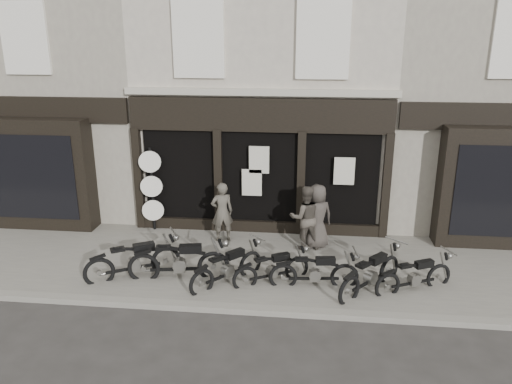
# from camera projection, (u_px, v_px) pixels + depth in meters

# --- Properties ---
(ground_plane) EXTENTS (90.00, 90.00, 0.00)m
(ground_plane) POSITION_uv_depth(u_px,v_px,m) (247.00, 283.00, 11.57)
(ground_plane) COLOR #2D2B28
(ground_plane) RESTS_ON ground
(pavement) EXTENTS (30.00, 4.20, 0.12)m
(pavement) POSITION_uv_depth(u_px,v_px,m) (251.00, 264.00, 12.40)
(pavement) COLOR #6A655D
(pavement) RESTS_ON ground_plane
(kerb) EXTENTS (30.00, 0.25, 0.13)m
(kerb) POSITION_uv_depth(u_px,v_px,m) (239.00, 309.00, 10.36)
(kerb) COLOR gray
(kerb) RESTS_ON ground_plane
(central_building) EXTENTS (7.30, 6.22, 8.34)m
(central_building) POSITION_uv_depth(u_px,v_px,m) (269.00, 80.00, 15.95)
(central_building) COLOR beige
(central_building) RESTS_ON ground
(neighbour_left) EXTENTS (5.60, 6.73, 8.34)m
(neighbour_left) POSITION_uv_depth(u_px,v_px,m) (79.00, 80.00, 16.56)
(neighbour_left) COLOR gray
(neighbour_left) RESTS_ON ground
(neighbour_right) EXTENTS (5.60, 6.73, 8.34)m
(neighbour_right) POSITION_uv_depth(u_px,v_px,m) (475.00, 84.00, 15.26)
(neighbour_right) COLOR gray
(neighbour_right) RESTS_ON ground
(motorcycle_0) EXTENTS (2.04, 1.38, 1.08)m
(motorcycle_0) POSITION_uv_depth(u_px,v_px,m) (134.00, 263.00, 11.59)
(motorcycle_0) COLOR black
(motorcycle_0) RESTS_ON ground
(motorcycle_1) EXTENTS (2.33, 0.75, 1.12)m
(motorcycle_1) POSITION_uv_depth(u_px,v_px,m) (180.00, 264.00, 11.50)
(motorcycle_1) COLOR black
(motorcycle_1) RESTS_ON ground
(motorcycle_2) EXTENTS (1.56, 1.67, 0.99)m
(motorcycle_2) POSITION_uv_depth(u_px,v_px,m) (228.00, 270.00, 11.33)
(motorcycle_2) COLOR black
(motorcycle_2) RESTS_ON ground
(motorcycle_3) EXTENTS (1.73, 1.15, 0.91)m
(motorcycle_3) POSITION_uv_depth(u_px,v_px,m) (272.00, 271.00, 11.36)
(motorcycle_3) COLOR black
(motorcycle_3) RESTS_ON ground
(motorcycle_4) EXTENTS (2.02, 0.55, 0.97)m
(motorcycle_4) POSITION_uv_depth(u_px,v_px,m) (315.00, 274.00, 11.16)
(motorcycle_4) COLOR black
(motorcycle_4) RESTS_ON ground
(motorcycle_5) EXTENTS (1.62, 1.76, 1.03)m
(motorcycle_5) POSITION_uv_depth(u_px,v_px,m) (371.00, 277.00, 11.00)
(motorcycle_5) COLOR black
(motorcycle_5) RESTS_ON ground
(motorcycle_6) EXTENTS (1.82, 1.08, 0.94)m
(motorcycle_6) POSITION_uv_depth(u_px,v_px,m) (415.00, 279.00, 10.99)
(motorcycle_6) COLOR black
(motorcycle_6) RESTS_ON ground
(man_left) EXTENTS (0.70, 0.57, 1.64)m
(man_left) POSITION_uv_depth(u_px,v_px,m) (222.00, 212.00, 13.41)
(man_left) COLOR #4D483F
(man_left) RESTS_ON pavement
(man_centre) EXTENTS (0.93, 0.79, 1.70)m
(man_centre) POSITION_uv_depth(u_px,v_px,m) (305.00, 217.00, 12.93)
(man_centre) COLOR #49423B
(man_centre) RESTS_ON pavement
(man_right) EXTENTS (0.99, 0.83, 1.72)m
(man_right) POSITION_uv_depth(u_px,v_px,m) (317.00, 216.00, 12.98)
(man_right) COLOR #3B3631
(man_right) RESTS_ON pavement
(advert_sign_post) EXTENTS (0.61, 0.40, 2.53)m
(advert_sign_post) POSITION_uv_depth(u_px,v_px,m) (152.00, 193.00, 14.07)
(advert_sign_post) COLOR black
(advert_sign_post) RESTS_ON ground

